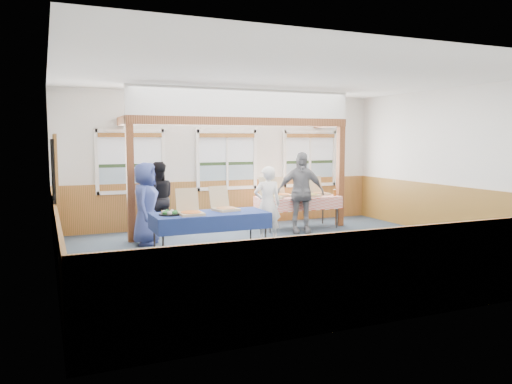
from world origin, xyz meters
TOP-DOWN VIEW (x-y plane):
  - floor at (0.00, 0.00)m, footprint 8.00×8.00m
  - ceiling at (0.00, 0.00)m, footprint 8.00×8.00m
  - wall_back at (0.00, 3.50)m, footprint 8.00×0.00m
  - wall_front at (0.00, -3.50)m, footprint 8.00×0.00m
  - wall_left at (-4.00, 0.00)m, footprint 0.00×8.00m
  - wall_right at (4.00, 0.00)m, footprint 0.00×8.00m
  - wainscot_back at (0.00, 3.48)m, footprint 7.98×0.05m
  - wainscot_front at (0.00, -3.48)m, footprint 7.98×0.05m
  - wainscot_left at (-3.98, 0.00)m, footprint 0.05×6.98m
  - wainscot_right at (3.98, 0.00)m, footprint 0.05×6.98m
  - cased_opening at (-3.96, 0.90)m, footprint 0.06×1.30m
  - window_left at (-2.30, 3.46)m, footprint 1.56×0.10m
  - window_mid at (0.00, 3.46)m, footprint 1.56×0.10m
  - window_right at (2.30, 3.46)m, footprint 1.56×0.10m
  - post_left at (-2.50, 2.30)m, footprint 0.15×0.15m
  - post_right at (2.50, 2.30)m, footprint 0.15×0.15m
  - cross_beam at (0.00, 2.30)m, footprint 5.15×0.18m
  - table_left at (-1.34, 0.66)m, footprint 2.28×1.70m
  - table_right at (1.39, 2.36)m, footprint 1.95×0.89m
  - pizza_box_a at (-1.74, 0.55)m, footprint 0.42×0.51m
  - pizza_box_b at (-1.00, 0.82)m, footprint 0.50×0.57m
  - pizza_box_c at (0.64, 2.27)m, footprint 0.47×0.55m
  - pizza_box_d at (1.03, 2.56)m, footprint 0.44×0.53m
  - pizza_box_e at (1.64, 2.29)m, footprint 0.42×0.51m
  - pizza_box_f at (2.03, 2.51)m, footprint 0.42×0.50m
  - veggie_tray at (-2.09, 0.66)m, footprint 0.38×0.38m
  - drink_glass at (2.24, 2.11)m, footprint 0.07×0.07m
  - woman_white at (0.07, 1.21)m, footprint 0.61×0.45m
  - woman_black at (-1.86, 2.75)m, footprint 0.82×0.65m
  - man_blue at (-2.27, 1.91)m, footprint 0.79×0.94m
  - person_grey at (1.16, 1.82)m, footprint 1.15×0.73m

SIDE VIEW (x-z plane):
  - floor at x=0.00m, z-range 0.00..0.00m
  - wainscot_back at x=0.00m, z-range 0.00..1.10m
  - wainscot_front at x=0.00m, z-range 0.00..1.10m
  - wainscot_left at x=-3.98m, z-range 0.00..1.10m
  - wainscot_right at x=3.98m, z-range 0.00..1.10m
  - table_right at x=1.39m, z-range 0.32..1.08m
  - table_left at x=-1.34m, z-range 0.33..1.09m
  - woman_white at x=0.07m, z-range 0.00..1.55m
  - veggie_tray at x=-2.09m, z-range 0.74..0.83m
  - woman_black at x=-1.86m, z-range 0.00..1.62m
  - pizza_box_f at x=2.03m, z-range 0.61..1.04m
  - man_blue at x=-2.27m, z-range 0.00..1.65m
  - pizza_box_d at x=1.03m, z-range 0.60..1.04m
  - pizza_box_b at x=-1.00m, z-range 0.60..1.05m
  - pizza_box_e at x=1.64m, z-range 0.60..1.05m
  - pizza_box_a at x=-1.74m, z-range 0.60..1.05m
  - pizza_box_c at x=0.64m, z-range 0.59..1.06m
  - drink_glass at x=2.24m, z-range 0.76..0.91m
  - person_grey at x=1.16m, z-range 0.00..1.82m
  - cased_opening at x=-3.96m, z-range 0.00..2.10m
  - post_left at x=-2.50m, z-range 0.00..2.40m
  - post_right at x=2.50m, z-range 0.00..2.40m
  - wall_back at x=0.00m, z-range -2.40..5.60m
  - wall_front at x=0.00m, z-range -2.40..5.60m
  - wall_left at x=-4.00m, z-range -2.40..5.60m
  - wall_right at x=4.00m, z-range -2.40..5.60m
  - window_left at x=-2.30m, z-range 0.95..2.41m
  - window_mid at x=0.00m, z-range 0.95..2.41m
  - window_right at x=2.30m, z-range 0.95..2.41m
  - cross_beam at x=0.00m, z-range 2.40..2.58m
  - ceiling at x=0.00m, z-range 3.20..3.20m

